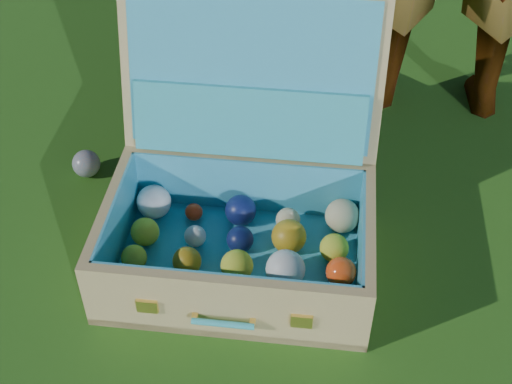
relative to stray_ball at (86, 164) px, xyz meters
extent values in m
plane|color=#215114|center=(0.35, 0.00, -0.04)|extent=(60.00, 60.00, 0.00)
sphere|color=teal|center=(0.00, 0.00, 0.00)|extent=(0.07, 0.07, 0.07)
cube|color=tan|center=(0.52, -0.07, -0.03)|extent=(0.71, 0.61, 0.02)
cube|color=tan|center=(0.60, -0.25, 0.05)|extent=(0.55, 0.27, 0.18)
cube|color=tan|center=(0.44, 0.10, 0.05)|extent=(0.55, 0.27, 0.18)
cube|color=tan|center=(0.26, -0.19, 0.05)|extent=(0.17, 0.33, 0.18)
cube|color=tan|center=(0.79, 0.05, 0.05)|extent=(0.17, 0.33, 0.18)
cube|color=teal|center=(0.52, -0.07, -0.01)|extent=(0.65, 0.55, 0.01)
cube|color=teal|center=(0.60, -0.23, 0.06)|extent=(0.51, 0.24, 0.16)
cube|color=teal|center=(0.45, 0.09, 0.06)|extent=(0.51, 0.24, 0.16)
cube|color=teal|center=(0.27, -0.19, 0.06)|extent=(0.15, 0.33, 0.16)
cube|color=teal|center=(0.77, 0.04, 0.06)|extent=(0.15, 0.33, 0.16)
cube|color=tan|center=(0.41, 0.17, 0.33)|extent=(0.60, 0.37, 0.39)
cube|color=teal|center=(0.42, 0.15, 0.34)|extent=(0.54, 0.32, 0.34)
cube|color=teal|center=(0.44, 0.12, 0.23)|extent=(0.51, 0.28, 0.17)
cube|color=#F2C659|center=(0.46, -0.33, 0.05)|extent=(0.04, 0.03, 0.03)
cube|color=#F2C659|center=(0.75, -0.19, 0.05)|extent=(0.04, 0.03, 0.03)
cylinder|color=teal|center=(0.61, -0.27, 0.04)|extent=(0.12, 0.07, 0.01)
cube|color=#F2C659|center=(0.56, -0.29, 0.04)|extent=(0.02, 0.02, 0.01)
cube|color=#F2C659|center=(0.66, -0.24, 0.04)|extent=(0.02, 0.02, 0.01)
sphere|color=red|center=(0.37, -0.29, 0.02)|extent=(0.05, 0.05, 0.05)
sphere|color=yellow|center=(0.47, -0.24, 0.02)|extent=(0.07, 0.07, 0.07)
sphere|color=#FF4815|center=(0.57, -0.20, 0.02)|extent=(0.06, 0.06, 0.06)
sphere|color=#FF4815|center=(0.68, -0.15, 0.02)|extent=(0.05, 0.05, 0.05)
sphere|color=yellow|center=(0.78, -0.10, 0.03)|extent=(0.07, 0.07, 0.07)
sphere|color=yellow|center=(0.33, -0.21, 0.02)|extent=(0.06, 0.06, 0.06)
sphere|color=#AC8117|center=(0.44, -0.16, 0.02)|extent=(0.07, 0.07, 0.07)
sphere|color=yellow|center=(0.55, -0.12, 0.03)|extent=(0.07, 0.07, 0.07)
sphere|color=silver|center=(0.65, -0.07, 0.03)|extent=(0.09, 0.09, 0.09)
sphere|color=#FF4815|center=(0.75, -0.01, 0.03)|extent=(0.07, 0.07, 0.07)
sphere|color=yellow|center=(0.31, -0.14, 0.02)|extent=(0.07, 0.07, 0.07)
sphere|color=silver|center=(0.41, -0.08, 0.02)|extent=(0.05, 0.05, 0.05)
sphere|color=#0E1746|center=(0.51, -0.04, 0.02)|extent=(0.06, 0.06, 0.06)
sphere|color=#AC8117|center=(0.60, 0.02, 0.03)|extent=(0.08, 0.08, 0.08)
sphere|color=yellow|center=(0.71, 0.05, 0.02)|extent=(0.07, 0.07, 0.07)
sphere|color=silver|center=(0.27, -0.05, 0.03)|extent=(0.08, 0.08, 0.08)
sphere|color=red|center=(0.36, -0.01, 0.01)|extent=(0.04, 0.04, 0.04)
sphere|color=#0E1746|center=(0.46, 0.04, 0.03)|extent=(0.08, 0.08, 0.08)
sphere|color=beige|center=(0.57, 0.08, 0.02)|extent=(0.06, 0.06, 0.06)
sphere|color=beige|center=(0.68, 0.14, 0.03)|extent=(0.08, 0.08, 0.08)
camera|label=1|loc=(1.13, -1.00, 1.22)|focal=50.00mm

